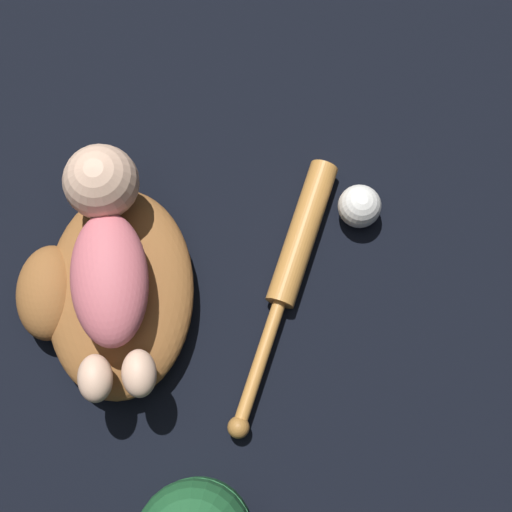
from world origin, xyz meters
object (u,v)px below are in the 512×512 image
object	(u,v)px
baseball_bat	(294,260)
baseball	(359,206)
baseball_glove	(108,291)
baby_figure	(107,249)

from	to	relation	value
baseball_bat	baseball	xyz separation A→B (m)	(0.05, -0.12, 0.01)
baseball_glove	baseball_bat	xyz separation A→B (m)	(-0.03, -0.29, -0.02)
baby_figure	baseball	world-z (taller)	baby_figure
baseball	baseball_bat	bearing A→B (deg)	113.22
baseball_glove	baseball	size ratio (longest dim) A/B	5.42
baseball_glove	baseball	xyz separation A→B (m)	(0.03, -0.41, -0.01)
baseball	baby_figure	bearing A→B (deg)	88.62
baseball_glove	baby_figure	bearing A→B (deg)	-33.44
baby_figure	baseball_bat	bearing A→B (deg)	-103.43
baseball_glove	baby_figure	distance (m)	0.10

